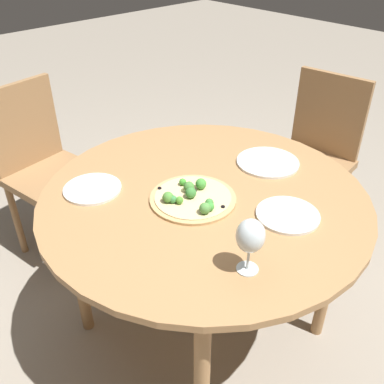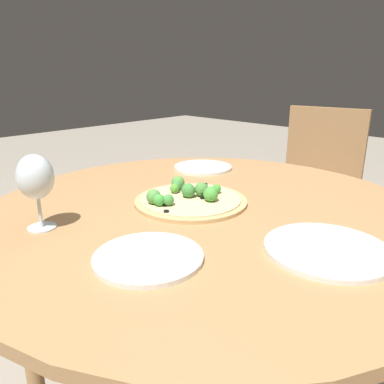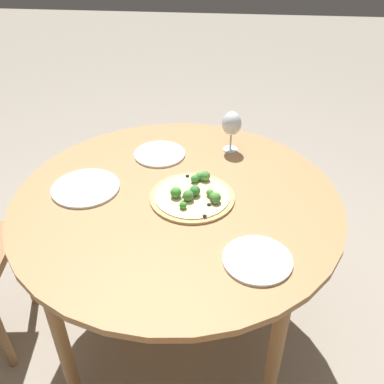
{
  "view_description": "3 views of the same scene",
  "coord_description": "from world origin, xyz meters",
  "views": [
    {
      "loc": [
        -0.9,
        0.91,
        1.6
      ],
      "look_at": [
        0.0,
        0.06,
        0.77
      ],
      "focal_mm": 40.0,
      "sensor_mm": 36.0,
      "label": 1
    },
    {
      "loc": [
        -0.7,
        -0.61,
        1.09
      ],
      "look_at": [
        0.0,
        0.06,
        0.77
      ],
      "focal_mm": 35.0,
      "sensor_mm": 36.0,
      "label": 2
    },
    {
      "loc": [
        1.23,
        0.17,
        1.65
      ],
      "look_at": [
        0.0,
        0.06,
        0.77
      ],
      "focal_mm": 40.0,
      "sensor_mm": 36.0,
      "label": 3
    }
  ],
  "objects": [
    {
      "name": "dining_table",
      "position": [
        0.0,
        0.0,
        0.67
      ],
      "size": [
        1.18,
        1.18,
        0.74
      ],
      "color": "#A87A4C",
      "rests_on": "ground_plane"
    },
    {
      "name": "chair_2",
      "position": [
        0.98,
        0.16,
        0.51
      ],
      "size": [
        0.46,
        0.46,
        0.91
      ],
      "rotation": [
        0.0,
        0.0,
        -1.41
      ],
      "color": "#997047",
      "rests_on": "ground_plane"
    },
    {
      "name": "pizza",
      "position": [
        0.0,
        0.06,
        0.75
      ],
      "size": [
        0.31,
        0.31,
        0.05
      ],
      "color": "tan",
      "rests_on": "dining_table"
    },
    {
      "name": "wine_glass",
      "position": [
        -0.36,
        0.18,
        0.86
      ],
      "size": [
        0.08,
        0.08,
        0.17
      ],
      "color": "silver",
      "rests_on": "dining_table"
    },
    {
      "name": "plate_near",
      "position": [
        -0.02,
        -0.34,
        0.75
      ],
      "size": [
        0.25,
        0.25,
        0.01
      ],
      "color": "silver",
      "rests_on": "dining_table"
    },
    {
      "name": "plate_far",
      "position": [
        0.3,
        0.28,
        0.75
      ],
      "size": [
        0.21,
        0.21,
        0.01
      ],
      "color": "silver",
      "rests_on": "dining_table"
    },
    {
      "name": "plate_side",
      "position": [
        -0.29,
        -0.11,
        0.75
      ],
      "size": [
        0.21,
        0.21,
        0.01
      ],
      "color": "silver",
      "rests_on": "dining_table"
    }
  ]
}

